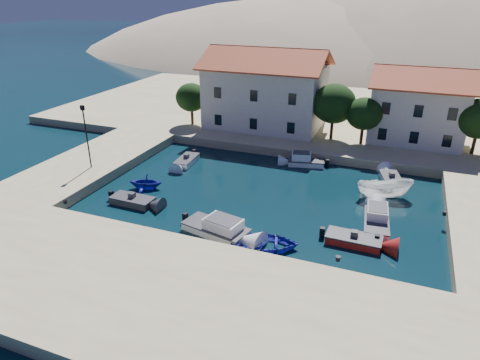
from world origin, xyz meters
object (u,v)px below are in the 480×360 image
cabin_cruiser_east (376,221)px  boat_east (383,198)px  building_left (266,87)px  rowboat_south (265,247)px  lamppost (86,131)px  building_mid (419,104)px  cabin_cruiser_south (216,227)px

cabin_cruiser_east → boat_east: bearing=-7.4°
building_left → rowboat_south: building_left is taller
boat_east → building_left: bearing=26.5°
lamppost → boat_east: (27.50, 5.58, -4.75)m
building_mid → lamppost: 36.21m
cabin_cruiser_south → boat_east: cabin_cruiser_south is taller
lamppost → building_left: bearing=60.1°
cabin_cruiser_east → boat_east: (0.17, 5.48, -0.48)m
building_mid → cabin_cruiser_south: size_ratio=1.90×
rowboat_south → building_mid: bearing=-34.5°
lamppost → cabin_cruiser_east: bearing=0.2°
lamppost → boat_east: lamppost is taller
lamppost → cabin_cruiser_south: (15.98, -5.42, -4.28)m
lamppost → building_mid: bearing=35.4°
cabin_cruiser_east → boat_east: cabin_cruiser_east is taller
building_mid → cabin_cruiser_east: (-2.16, -20.90, -4.75)m
building_left → rowboat_south: bearing=-71.6°
building_left → cabin_cruiser_south: building_left is taller
building_mid → cabin_cruiser_east: bearing=-95.9°
building_left → lamppost: size_ratio=2.36×
cabin_cruiser_south → boat_east: 15.95m
cabin_cruiser_east → lamppost: bearing=84.6°
building_mid → boat_east: bearing=-97.4°
lamppost → rowboat_south: lamppost is taller
building_mid → rowboat_south: 29.03m
building_left → boat_east: (16.00, -14.42, -5.94)m
building_mid → cabin_cruiser_south: (-13.52, -26.42, -4.75)m
rowboat_south → boat_east: 13.71m
building_left → cabin_cruiser_south: 26.38m
cabin_cruiser_south → building_left: bearing=112.1°
lamppost → rowboat_south: 21.53m
building_mid → cabin_cruiser_east: 21.54m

